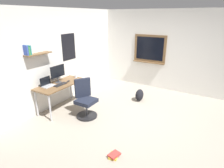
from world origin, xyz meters
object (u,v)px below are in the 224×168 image
laptop (47,84)px  backpack (140,95)px  coffee_mug (76,76)px  book_stack_on_floor (114,155)px  keyboard (61,84)px  desk (61,86)px  computer_mouse (68,81)px  office_chair (85,101)px  monitor_primary (58,73)px

laptop → backpack: laptop is taller
coffee_mug → book_stack_on_floor: 2.70m
keyboard → laptop: bearing=137.3°
desk → computer_mouse: size_ratio=13.04×
office_chair → coffee_mug: size_ratio=10.33×
desk → computer_mouse: (0.21, -0.07, 0.10)m
computer_mouse → backpack: 2.10m
laptop → computer_mouse: (0.52, -0.22, -0.04)m
monitor_primary → computer_mouse: size_ratio=4.46×
office_chair → backpack: size_ratio=2.66×
laptop → monitor_primary: 0.40m
keyboard → backpack: keyboard is taller
desk → laptop: size_ratio=4.38×
desk → monitor_primary: monitor_primary is taller
desk → computer_mouse: bearing=-19.4°
office_chair → laptop: 1.05m
monitor_primary → book_stack_on_floor: (-0.94, -2.25, -0.96)m
backpack → office_chair: bearing=151.9°
laptop → keyboard: bearing=-42.7°
keyboard → book_stack_on_floor: bearing=-111.9°
keyboard → computer_mouse: 0.28m
coffee_mug → computer_mouse: bearing=-172.2°
office_chair → monitor_primary: monitor_primary is taller
keyboard → backpack: bearing=-43.2°
laptop → keyboard: laptop is taller
desk → laptop: bearing=154.7°
office_chair → laptop: laptop is taller
book_stack_on_floor → backpack: bearing=12.9°
desk → keyboard: (-0.07, -0.07, 0.09)m
laptop → monitor_primary: monitor_primary is taller
monitor_primary → keyboard: bearing=-120.8°
desk → monitor_primary: 0.36m
monitor_primary → coffee_mug: bearing=-12.5°
monitor_primary → keyboard: 0.33m
book_stack_on_floor → office_chair: bearing=55.9°
desk → keyboard: bearing=-132.3°
keyboard → office_chair: bearing=-82.3°
office_chair → coffee_mug: 1.00m
keyboard → backpack: (1.62, -1.52, -0.56)m
office_chair → book_stack_on_floor: office_chair is taller
laptop → backpack: 2.61m
laptop → monitor_primary: (0.34, -0.05, 0.22)m
desk → monitor_primary: bearing=70.5°
monitor_primary → book_stack_on_floor: 2.62m
keyboard → computer_mouse: (0.28, -0.00, 0.01)m
office_chair → backpack: office_chair is taller
monitor_primary → backpack: monitor_primary is taller
laptop → monitor_primary: bearing=-8.1°
backpack → book_stack_on_floor: 2.52m
desk → backpack: bearing=-45.8°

